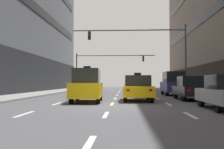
# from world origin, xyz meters

# --- Properties ---
(ground_plane) EXTENTS (120.00, 120.00, 0.00)m
(ground_plane) POSITION_xyz_m (0.00, 0.00, 0.00)
(ground_plane) COLOR #515156
(lane_stripe_l1_s3) EXTENTS (0.16, 2.00, 0.01)m
(lane_stripe_l1_s3) POSITION_xyz_m (-3.22, -3.00, 0.00)
(lane_stripe_l1_s3) COLOR silver
(lane_stripe_l1_s3) RESTS_ON ground
(lane_stripe_l1_s4) EXTENTS (0.16, 2.00, 0.01)m
(lane_stripe_l1_s4) POSITION_xyz_m (-3.22, 2.00, 0.00)
(lane_stripe_l1_s4) COLOR silver
(lane_stripe_l1_s4) RESTS_ON ground
(lane_stripe_l1_s5) EXTENTS (0.16, 2.00, 0.01)m
(lane_stripe_l1_s5) POSITION_xyz_m (-3.22, 7.00, 0.00)
(lane_stripe_l1_s5) COLOR silver
(lane_stripe_l1_s5) RESTS_ON ground
(lane_stripe_l1_s6) EXTENTS (0.16, 2.00, 0.01)m
(lane_stripe_l1_s6) POSITION_xyz_m (-3.22, 12.00, 0.00)
(lane_stripe_l1_s6) COLOR silver
(lane_stripe_l1_s6) RESTS_ON ground
(lane_stripe_l1_s7) EXTENTS (0.16, 2.00, 0.01)m
(lane_stripe_l1_s7) POSITION_xyz_m (-3.22, 17.00, 0.00)
(lane_stripe_l1_s7) COLOR silver
(lane_stripe_l1_s7) RESTS_ON ground
(lane_stripe_l1_s8) EXTENTS (0.16, 2.00, 0.01)m
(lane_stripe_l1_s8) POSITION_xyz_m (-3.22, 22.00, 0.00)
(lane_stripe_l1_s8) COLOR silver
(lane_stripe_l1_s8) RESTS_ON ground
(lane_stripe_l1_s9) EXTENTS (0.16, 2.00, 0.01)m
(lane_stripe_l1_s9) POSITION_xyz_m (-3.22, 27.00, 0.00)
(lane_stripe_l1_s9) COLOR silver
(lane_stripe_l1_s9) RESTS_ON ground
(lane_stripe_l1_s10) EXTENTS (0.16, 2.00, 0.01)m
(lane_stripe_l1_s10) POSITION_xyz_m (-3.22, 32.00, 0.00)
(lane_stripe_l1_s10) COLOR silver
(lane_stripe_l1_s10) RESTS_ON ground
(lane_stripe_l2_s2) EXTENTS (0.16, 2.00, 0.01)m
(lane_stripe_l2_s2) POSITION_xyz_m (0.00, -8.00, 0.00)
(lane_stripe_l2_s2) COLOR silver
(lane_stripe_l2_s2) RESTS_ON ground
(lane_stripe_l2_s3) EXTENTS (0.16, 2.00, 0.01)m
(lane_stripe_l2_s3) POSITION_xyz_m (0.00, -3.00, 0.00)
(lane_stripe_l2_s3) COLOR silver
(lane_stripe_l2_s3) RESTS_ON ground
(lane_stripe_l2_s4) EXTENTS (0.16, 2.00, 0.01)m
(lane_stripe_l2_s4) POSITION_xyz_m (0.00, 2.00, 0.00)
(lane_stripe_l2_s4) COLOR silver
(lane_stripe_l2_s4) RESTS_ON ground
(lane_stripe_l2_s5) EXTENTS (0.16, 2.00, 0.01)m
(lane_stripe_l2_s5) POSITION_xyz_m (0.00, 7.00, 0.00)
(lane_stripe_l2_s5) COLOR silver
(lane_stripe_l2_s5) RESTS_ON ground
(lane_stripe_l2_s6) EXTENTS (0.16, 2.00, 0.01)m
(lane_stripe_l2_s6) POSITION_xyz_m (0.00, 12.00, 0.00)
(lane_stripe_l2_s6) COLOR silver
(lane_stripe_l2_s6) RESTS_ON ground
(lane_stripe_l2_s7) EXTENTS (0.16, 2.00, 0.01)m
(lane_stripe_l2_s7) POSITION_xyz_m (0.00, 17.00, 0.00)
(lane_stripe_l2_s7) COLOR silver
(lane_stripe_l2_s7) RESTS_ON ground
(lane_stripe_l2_s8) EXTENTS (0.16, 2.00, 0.01)m
(lane_stripe_l2_s8) POSITION_xyz_m (0.00, 22.00, 0.00)
(lane_stripe_l2_s8) COLOR silver
(lane_stripe_l2_s8) RESTS_ON ground
(lane_stripe_l2_s9) EXTENTS (0.16, 2.00, 0.01)m
(lane_stripe_l2_s9) POSITION_xyz_m (0.00, 27.00, 0.00)
(lane_stripe_l2_s9) COLOR silver
(lane_stripe_l2_s9) RESTS_ON ground
(lane_stripe_l2_s10) EXTENTS (0.16, 2.00, 0.01)m
(lane_stripe_l2_s10) POSITION_xyz_m (0.00, 32.00, 0.00)
(lane_stripe_l2_s10) COLOR silver
(lane_stripe_l2_s10) RESTS_ON ground
(lane_stripe_l3_s3) EXTENTS (0.16, 2.00, 0.01)m
(lane_stripe_l3_s3) POSITION_xyz_m (3.22, -3.00, 0.00)
(lane_stripe_l3_s3) COLOR silver
(lane_stripe_l3_s3) RESTS_ON ground
(lane_stripe_l3_s4) EXTENTS (0.16, 2.00, 0.01)m
(lane_stripe_l3_s4) POSITION_xyz_m (3.22, 2.00, 0.00)
(lane_stripe_l3_s4) COLOR silver
(lane_stripe_l3_s4) RESTS_ON ground
(lane_stripe_l3_s5) EXTENTS (0.16, 2.00, 0.01)m
(lane_stripe_l3_s5) POSITION_xyz_m (3.22, 7.00, 0.00)
(lane_stripe_l3_s5) COLOR silver
(lane_stripe_l3_s5) RESTS_ON ground
(lane_stripe_l3_s6) EXTENTS (0.16, 2.00, 0.01)m
(lane_stripe_l3_s6) POSITION_xyz_m (3.22, 12.00, 0.00)
(lane_stripe_l3_s6) COLOR silver
(lane_stripe_l3_s6) RESTS_ON ground
(lane_stripe_l3_s7) EXTENTS (0.16, 2.00, 0.01)m
(lane_stripe_l3_s7) POSITION_xyz_m (3.22, 17.00, 0.00)
(lane_stripe_l3_s7) COLOR silver
(lane_stripe_l3_s7) RESTS_ON ground
(lane_stripe_l3_s8) EXTENTS (0.16, 2.00, 0.01)m
(lane_stripe_l3_s8) POSITION_xyz_m (3.22, 22.00, 0.00)
(lane_stripe_l3_s8) COLOR silver
(lane_stripe_l3_s8) RESTS_ON ground
(lane_stripe_l3_s9) EXTENTS (0.16, 2.00, 0.01)m
(lane_stripe_l3_s9) POSITION_xyz_m (3.22, 27.00, 0.00)
(lane_stripe_l3_s9) COLOR silver
(lane_stripe_l3_s9) RESTS_ON ground
(lane_stripe_l3_s10) EXTENTS (0.16, 2.00, 0.01)m
(lane_stripe_l3_s10) POSITION_xyz_m (3.22, 32.00, 0.00)
(lane_stripe_l3_s10) COLOR silver
(lane_stripe_l3_s10) RESTS_ON ground
(taxi_driving_0) EXTENTS (2.00, 4.41, 2.27)m
(taxi_driving_0) POSITION_xyz_m (-1.66, 3.35, 1.04)
(taxi_driving_0) COLOR black
(taxi_driving_0) RESTS_ON ground
(car_driving_1) EXTENTS (1.87, 4.47, 1.67)m
(car_driving_1) POSITION_xyz_m (1.58, 26.75, 0.82)
(car_driving_1) COLOR black
(car_driving_1) RESTS_ON ground
(taxi_driving_2) EXTENTS (1.90, 4.53, 1.88)m
(taxi_driving_2) POSITION_xyz_m (1.59, 4.51, 0.84)
(taxi_driving_2) COLOR black
(taxi_driving_2) RESTS_ON ground
(car_parked_2) EXTENTS (1.86, 4.45, 1.67)m
(car_parked_2) POSITION_xyz_m (5.39, 5.58, 0.82)
(car_parked_2) COLOR black
(car_parked_2) RESTS_ON ground
(car_parked_3) EXTENTS (1.95, 4.65, 2.25)m
(car_parked_3) POSITION_xyz_m (5.39, 12.23, 1.12)
(car_parked_3) COLOR black
(car_parked_3) RESTS_ON ground
(traffic_signal_0) EXTENTS (11.53, 0.35, 6.93)m
(traffic_signal_0) POSITION_xyz_m (3.29, 13.38, 5.02)
(traffic_signal_0) COLOR #4C4C51
(traffic_signal_0) RESTS_ON sidewalk_right
(traffic_signal_1) EXTENTS (12.38, 0.35, 5.65)m
(traffic_signal_1) POSITION_xyz_m (-2.59, 27.70, 4.28)
(traffic_signal_1) COLOR #4C4C51
(traffic_signal_1) RESTS_ON sidewalk_left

